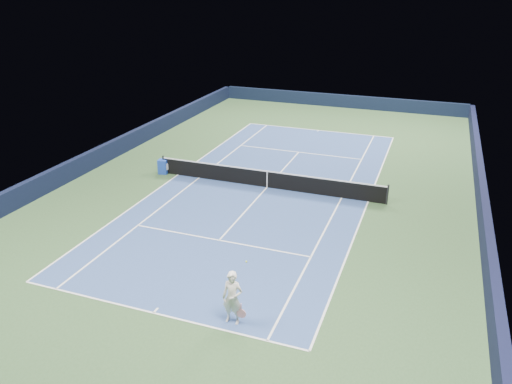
% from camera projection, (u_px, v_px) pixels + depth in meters
% --- Properties ---
extents(ground, '(40.00, 40.00, 0.00)m').
position_uv_depth(ground, '(267.00, 187.00, 27.27)').
color(ground, '#2D4A28').
rests_on(ground, ground).
extents(wall_far, '(22.00, 0.35, 1.10)m').
position_uv_depth(wall_far, '(340.00, 101.00, 44.15)').
color(wall_far, black).
rests_on(wall_far, ground).
extents(wall_right, '(0.35, 40.00, 1.10)m').
position_uv_depth(wall_right, '(483.00, 207.00, 23.61)').
color(wall_right, black).
rests_on(wall_right, ground).
extents(wall_left, '(0.35, 40.00, 1.10)m').
position_uv_depth(wall_left, '(100.00, 156.00, 30.50)').
color(wall_left, black).
rests_on(wall_left, ground).
extents(court_surface, '(10.97, 23.77, 0.01)m').
position_uv_depth(court_surface, '(267.00, 187.00, 27.27)').
color(court_surface, navy).
rests_on(court_surface, ground).
extents(baseline_far, '(10.97, 0.08, 0.00)m').
position_uv_depth(baseline_far, '(319.00, 130.00, 37.52)').
color(baseline_far, white).
rests_on(baseline_far, ground).
extents(baseline_near, '(10.97, 0.08, 0.00)m').
position_uv_depth(baseline_near, '(153.00, 313.00, 17.02)').
color(baseline_near, white).
rests_on(baseline_near, ground).
extents(sideline_doubles_right, '(0.08, 23.77, 0.00)m').
position_uv_depth(sideline_doubles_right, '(368.00, 201.00, 25.52)').
color(sideline_doubles_right, white).
rests_on(sideline_doubles_right, ground).
extents(sideline_doubles_left, '(0.08, 23.77, 0.00)m').
position_uv_depth(sideline_doubles_left, '(178.00, 175.00, 29.01)').
color(sideline_doubles_left, white).
rests_on(sideline_doubles_left, ground).
extents(sideline_singles_right, '(0.08, 23.77, 0.00)m').
position_uv_depth(sideline_singles_right, '(342.00, 198.00, 25.96)').
color(sideline_singles_right, white).
rests_on(sideline_singles_right, ground).
extents(sideline_singles_left, '(0.08, 23.77, 0.00)m').
position_uv_depth(sideline_singles_left, '(199.00, 178.00, 28.58)').
color(sideline_singles_left, white).
rests_on(sideline_singles_left, ground).
extents(service_line_far, '(8.23, 0.08, 0.00)m').
position_uv_depth(service_line_far, '(299.00, 152.00, 32.79)').
color(service_line_far, white).
rests_on(service_line_far, ground).
extents(service_line_near, '(8.23, 0.08, 0.00)m').
position_uv_depth(service_line_near, '(219.00, 240.00, 21.75)').
color(service_line_near, white).
rests_on(service_line_near, ground).
extents(center_service_line, '(0.08, 12.80, 0.00)m').
position_uv_depth(center_service_line, '(267.00, 187.00, 27.27)').
color(center_service_line, white).
rests_on(center_service_line, ground).
extents(center_mark_far, '(0.08, 0.30, 0.00)m').
position_uv_depth(center_mark_far, '(318.00, 131.00, 37.39)').
color(center_mark_far, white).
rests_on(center_mark_far, ground).
extents(center_mark_near, '(0.08, 0.30, 0.00)m').
position_uv_depth(center_mark_near, '(156.00, 310.00, 17.15)').
color(center_mark_near, white).
rests_on(center_mark_near, ground).
extents(tennis_net, '(12.90, 0.10, 1.07)m').
position_uv_depth(tennis_net, '(267.00, 179.00, 27.07)').
color(tennis_net, black).
rests_on(tennis_net, ground).
extents(sponsor_cube, '(0.62, 0.55, 0.85)m').
position_uv_depth(sponsor_cube, '(163.00, 167.00, 29.07)').
color(sponsor_cube, '#1C3FAA').
rests_on(sponsor_cube, ground).
extents(tennis_player, '(0.84, 1.27, 1.91)m').
position_uv_depth(tennis_player, '(233.00, 298.00, 16.21)').
color(tennis_player, white).
rests_on(tennis_player, ground).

